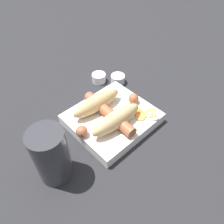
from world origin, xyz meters
name	(u,v)px	position (x,y,z in m)	size (l,w,h in m)	color
ground_plane	(112,122)	(0.00, 0.00, 0.00)	(3.00, 3.00, 0.00)	#232326
food_tray	(112,118)	(0.00, 0.00, 0.01)	(0.21, 0.19, 0.03)	silver
bread_roll	(106,111)	(-0.02, 0.00, 0.05)	(0.15, 0.12, 0.05)	tan
sausage	(109,114)	(-0.01, 0.00, 0.04)	(0.20, 0.17, 0.03)	#9E5638
pickled_veggies	(148,115)	(0.06, -0.06, 0.03)	(0.07, 0.07, 0.00)	#F99E4C
condiment_cup_near	(118,79)	(0.13, 0.11, 0.01)	(0.04, 0.04, 0.03)	white
condiment_cup_far	(99,78)	(0.09, 0.16, 0.01)	(0.04, 0.04, 0.03)	white
drink_glass	(51,155)	(-0.19, -0.02, 0.07)	(0.07, 0.07, 0.13)	#333338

